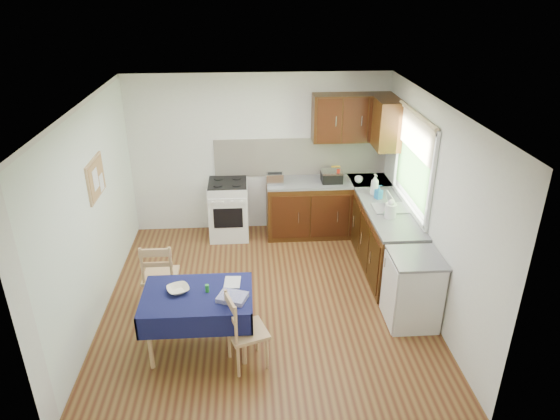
{
  "coord_description": "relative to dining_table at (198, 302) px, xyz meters",
  "views": [
    {
      "loc": [
        -0.17,
        -5.31,
        3.74
      ],
      "look_at": [
        0.19,
        0.12,
        1.2
      ],
      "focal_mm": 32.0,
      "sensor_mm": 36.0,
      "label": 1
    }
  ],
  "objects": [
    {
      "name": "floor",
      "position": [
        0.76,
        0.86,
        -0.6
      ],
      "size": [
        4.2,
        4.2,
        0.0
      ],
      "primitive_type": "plane",
      "color": "#522815",
      "rests_on": "ground"
    },
    {
      "name": "base_cabinets",
      "position": [
        2.11,
        2.11,
        -0.17
      ],
      "size": [
        1.9,
        2.3,
        0.86
      ],
      "color": "black",
      "rests_on": "ground"
    },
    {
      "name": "spice_jar",
      "position": [
        0.11,
        0.03,
        0.15
      ],
      "size": [
        0.04,
        0.04,
        0.09
      ],
      "primitive_type": "cylinder",
      "color": "#268C2B",
      "rests_on": "dining_table"
    },
    {
      "name": "chair_far",
      "position": [
        -0.52,
        0.76,
        -0.11
      ],
      "size": [
        0.41,
        0.41,
        0.93
      ],
      "rotation": [
        0.0,
        0.0,
        3.14
      ],
      "color": "tan",
      "rests_on": "ground"
    },
    {
      "name": "tea_towel",
      "position": [
        0.38,
        -0.12,
        0.13
      ],
      "size": [
        0.35,
        0.31,
        0.05
      ],
      "primitive_type": "cube",
      "rotation": [
        0.0,
        0.0,
        -0.36
      ],
      "color": "navy",
      "rests_on": "dining_table"
    },
    {
      "name": "worktop_corner",
      "position": [
        2.46,
        2.66,
        0.28
      ],
      "size": [
        0.6,
        0.6,
        0.04
      ],
      "primitive_type": "cube",
      "color": "slate",
      "rests_on": "base_cabinets"
    },
    {
      "name": "worktop_back",
      "position": [
        1.81,
        2.66,
        0.28
      ],
      "size": [
        1.9,
        0.6,
        0.04
      ],
      "primitive_type": "cube",
      "color": "slate",
      "rests_on": "base_cabinets"
    },
    {
      "name": "soap_bottle_c",
      "position": [
        2.39,
        1.33,
        0.38
      ],
      "size": [
        0.13,
        0.13,
        0.15
      ],
      "primitive_type": "imported",
      "rotation": [
        0.0,
        0.0,
        3.07
      ],
      "color": "#279041",
      "rests_on": "worktop_right"
    },
    {
      "name": "window",
      "position": [
        2.73,
        1.56,
        1.05
      ],
      "size": [
        0.04,
        1.48,
        1.26
      ],
      "color": "#2F5824",
      "rests_on": "wall_right"
    },
    {
      "name": "kettle",
      "position": [
        2.41,
        1.3,
        0.41
      ],
      "size": [
        0.15,
        0.15,
        0.26
      ],
      "color": "silver",
      "rests_on": "worktop_right"
    },
    {
      "name": "book",
      "position": [
        0.28,
        0.19,
        0.11
      ],
      "size": [
        0.19,
        0.25,
        0.02
      ],
      "primitive_type": "imported",
      "rotation": [
        0.0,
        0.0,
        -0.07
      ],
      "color": "white",
      "rests_on": "dining_table"
    },
    {
      "name": "wall_right",
      "position": [
        2.76,
        0.86,
        0.65
      ],
      "size": [
        0.02,
        4.2,
        2.5
      ],
      "primitive_type": "cube",
      "color": "silver",
      "rests_on": "ground"
    },
    {
      "name": "fridge",
      "position": [
        2.46,
        0.31,
        -0.16
      ],
      "size": [
        0.58,
        0.6,
        0.89
      ],
      "color": "silver",
      "rests_on": "ground"
    },
    {
      "name": "toaster",
      "position": [
        0.98,
        2.55,
        0.39
      ],
      "size": [
        0.26,
        0.16,
        0.2
      ],
      "rotation": [
        0.0,
        0.0,
        0.1
      ],
      "color": "#BCBCC1",
      "rests_on": "worktop_back"
    },
    {
      "name": "corkboard",
      "position": [
        -1.22,
        1.16,
        1.0
      ],
      "size": [
        0.04,
        0.62,
        0.47
      ],
      "color": "tan",
      "rests_on": "wall_left"
    },
    {
      "name": "soap_bottle_b",
      "position": [
        2.41,
        1.92,
        0.4
      ],
      "size": [
        0.12,
        0.12,
        0.2
      ],
      "primitive_type": "imported",
      "rotation": [
        0.0,
        0.0,
        2.03
      ],
      "color": "#1F74B8",
      "rests_on": "worktop_right"
    },
    {
      "name": "chair_near",
      "position": [
        0.48,
        -0.3,
        -0.14
      ],
      "size": [
        0.49,
        0.49,
        0.87
      ],
      "rotation": [
        0.0,
        0.0,
        1.9
      ],
      "color": "tan",
      "rests_on": "ground"
    },
    {
      "name": "wall_left",
      "position": [
        -1.24,
        0.86,
        0.65
      ],
      "size": [
        0.02,
        4.2,
        2.5
      ],
      "primitive_type": "cube",
      "color": "white",
      "rests_on": "ground"
    },
    {
      "name": "plate_bowl",
      "position": [
        -0.2,
        0.06,
        0.13
      ],
      "size": [
        0.3,
        0.3,
        0.06
      ],
      "primitive_type": "imported",
      "rotation": [
        0.0,
        0.0,
        0.39
      ],
      "color": "#F5EAC8",
      "rests_on": "dining_table"
    },
    {
      "name": "soap_bottle_a",
      "position": [
        2.38,
        2.07,
        0.45
      ],
      "size": [
        0.14,
        0.14,
        0.31
      ],
      "primitive_type": "imported",
      "rotation": [
        0.0,
        0.0,
        0.23
      ],
      "color": "silver",
      "rests_on": "worktop_right"
    },
    {
      "name": "upper_cabinets",
      "position": [
        2.28,
        2.66,
        1.25
      ],
      "size": [
        1.2,
        0.85,
        0.7
      ],
      "color": "black",
      "rests_on": "wall_back"
    },
    {
      "name": "dining_table",
      "position": [
        0.0,
        0.0,
        0.0
      ],
      "size": [
        1.17,
        0.79,
        0.71
      ],
      "rotation": [
        0.0,
        0.0,
        -0.12
      ],
      "color": "#0E113B",
      "rests_on": "ground"
    },
    {
      "name": "ceiling",
      "position": [
        0.76,
        0.86,
        1.9
      ],
      "size": [
        4.0,
        4.2,
        0.02
      ],
      "primitive_type": "cube",
      "color": "white",
      "rests_on": "wall_back"
    },
    {
      "name": "wall_front",
      "position": [
        0.76,
        -1.24,
        0.65
      ],
      "size": [
        4.0,
        0.02,
        2.5
      ],
      "primitive_type": "cube",
      "color": "silver",
      "rests_on": "ground"
    },
    {
      "name": "dish_rack",
      "position": [
        2.49,
        1.56,
        0.32
      ],
      "size": [
        0.46,
        0.35,
        0.22
      ],
      "rotation": [
        0.0,
        0.0,
        -0.22
      ],
      "color": "#939398",
      "rests_on": "worktop_right"
    },
    {
      "name": "sandwich_press",
      "position": [
        1.85,
        2.6,
        0.39
      ],
      "size": [
        0.31,
        0.27,
        0.18
      ],
      "rotation": [
        0.0,
        0.0,
        0.09
      ],
      "color": "black",
      "rests_on": "worktop_back"
    },
    {
      "name": "stove",
      "position": [
        0.26,
        2.66,
        -0.14
      ],
      "size": [
        0.6,
        0.61,
        0.92
      ],
      "color": "silver",
      "rests_on": "ground"
    },
    {
      "name": "wall_back",
      "position": [
        0.76,
        2.96,
        0.65
      ],
      "size": [
        4.0,
        0.02,
        2.5
      ],
      "primitive_type": "cube",
      "color": "silver",
      "rests_on": "ground"
    },
    {
      "name": "yellow_packet",
      "position": [
        1.94,
        2.78,
        0.39
      ],
      "size": [
        0.15,
        0.12,
        0.18
      ],
      "primitive_type": "cube",
      "rotation": [
        0.0,
        0.0,
        0.25
      ],
      "color": "yellow",
      "rests_on": "worktop_back"
    },
    {
      "name": "splashback",
      "position": [
        1.41,
        2.94,
        0.6
      ],
      "size": [
        2.7,
        0.02,
        0.6
      ],
      "primitive_type": "cube",
      "color": "white",
      "rests_on": "wall_back"
    },
    {
      "name": "worktop_right",
      "position": [
        2.46,
        1.51,
        0.28
      ],
      "size": [
        0.6,
        1.7,
        0.04
      ],
      "primitive_type": "cube",
      "color": "slate",
      "rests_on": "base_cabinets"
    },
    {
      "name": "sauce_bottle",
      "position": [
        1.93,
        2.52,
        0.41
      ],
      "size": [
        0.05,
        0.05,
        0.23
      ],
      "primitive_type": "cylinder",
      "color": "red",
      "rests_on": "worktop_back"
    },
    {
      "name": "cup",
      "position": [
        2.26,
        2.54,
        0.35
      ],
      "size": [
        0.13,
        0.13,
        0.1
      ],
      "primitive_type": "imported",
      "rotation": [
        0.0,
        0.0,
        -0.12
      ],
      "color": "white",
      "rests_on": "worktop_back"
    }
  ]
}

